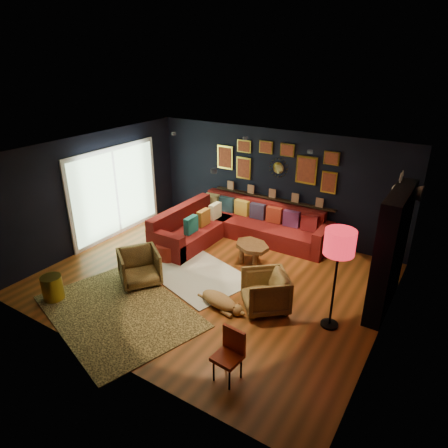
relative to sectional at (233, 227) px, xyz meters
The scene contains 20 objects.
floor 1.94m from the sectional, 71.24° to the right, with size 6.50×6.50×0.00m, color brown.
room_walls 2.29m from the sectional, 71.24° to the right, with size 6.50×6.50×6.50m.
sectional is the anchor object (origin of this frame).
ledge 1.22m from the sectional, 54.82° to the left, with size 3.20×0.12×0.04m, color black.
gallery_wall 1.84m from the sectional, 56.49° to the left, with size 3.15×0.04×1.02m.
sunburst_mirror 1.80m from the sectional, 51.91° to the left, with size 0.47×0.16×0.47m.
fireplace 3.88m from the sectional, 13.77° to the right, with size 0.31×1.60×2.20m.
deer_head 4.15m from the sectional, ahead, with size 0.50×0.28×0.45m.
sliding_door 2.97m from the sectional, 155.08° to the right, with size 0.06×2.80×2.20m.
ceiling_spots 2.53m from the sectional, 58.65° to the right, with size 3.30×2.50×0.06m.
shag_rug 1.90m from the sectional, 81.58° to the right, with size 2.05×1.49×0.03m, color silver.
leopard_rug 3.63m from the sectional, 92.94° to the right, with size 2.89×2.06×0.02m, color tan.
coffee_table 1.24m from the sectional, 39.34° to the right, with size 1.04×0.94×0.43m.
pouf 1.75m from the sectional, 113.09° to the right, with size 0.52×0.52×0.34m, color maroon.
armchair_left 2.73m from the sectional, 101.10° to the right, with size 0.75×0.70×0.77m, color #BE8D45.
armchair_right 2.90m from the sectional, 47.33° to the right, with size 0.75×0.71×0.78m, color #BE8D45.
gold_stool 4.24m from the sectional, 110.74° to the right, with size 0.38×0.38×0.47m, color gold.
orange_chair 4.49m from the sectional, 59.29° to the right, with size 0.40×0.40×0.78m.
floor_lamp 3.87m from the sectional, 32.49° to the right, with size 0.49×0.49×1.77m.
dog 2.82m from the sectional, 63.76° to the right, with size 1.07×0.53×0.34m, color #B3844E, non-canonical shape.
Camera 1 is at (3.92, -5.77, 4.29)m, focal length 32.00 mm.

